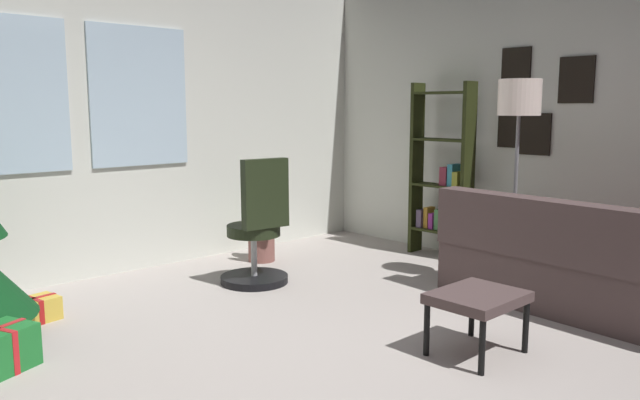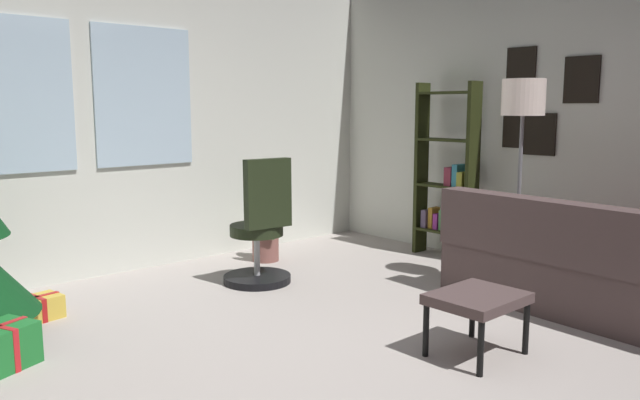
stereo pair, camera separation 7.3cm
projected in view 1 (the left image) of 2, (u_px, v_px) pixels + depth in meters
ground_plane at (346, 367)px, 3.63m from camera, size 5.36×5.39×0.10m
wall_back_with_windows at (121, 112)px, 5.39m from camera, size 5.36×0.12×2.80m
wall_right_with_frames at (575, 113)px, 5.25m from camera, size 0.12×5.39×2.80m
couch at (612, 273)px, 4.41m from camera, size 1.55×2.17×0.82m
footstool at (478, 301)px, 3.64m from camera, size 0.53×0.43×0.37m
gift_box_gold at (34, 310)px, 4.23m from camera, size 0.34×0.26×0.17m
office_chair at (257, 236)px, 5.08m from camera, size 0.56×0.56×1.05m
bookshelf at (442, 180)px, 5.99m from camera, size 0.18×0.64×1.68m
floor_lamp at (519, 115)px, 4.86m from camera, size 0.33×0.33×1.66m
potted_plant at (262, 235)px, 5.88m from camera, size 0.33×0.40×0.67m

